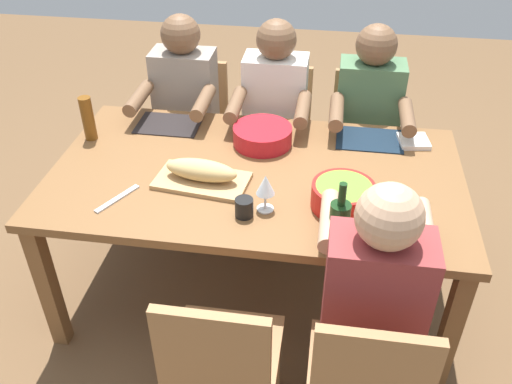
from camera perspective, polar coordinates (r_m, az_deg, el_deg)
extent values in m
plane|color=brown|center=(2.93, 0.00, -10.01)|extent=(8.00, 8.00, 0.00)
cube|color=brown|center=(2.47, 0.00, 1.71)|extent=(1.84, 1.04, 0.04)
cube|color=brown|center=(3.09, 17.33, -0.64)|extent=(0.07, 0.07, 0.70)
cube|color=brown|center=(3.25, -13.92, 2.05)|extent=(0.07, 0.07, 0.70)
cube|color=brown|center=(2.41, 19.50, -13.63)|extent=(0.07, 0.07, 0.70)
cube|color=brown|center=(2.62, -20.83, -9.17)|extent=(0.07, 0.07, 0.70)
cube|color=#9E7044|center=(3.26, 2.01, 5.03)|extent=(0.40, 0.40, 0.03)
cube|color=#9E7044|center=(3.31, 2.47, 9.79)|extent=(0.38, 0.04, 0.40)
cube|color=#9E7044|center=(3.23, 4.55, -0.18)|extent=(0.04, 0.04, 0.42)
cube|color=#9E7044|center=(3.26, -1.41, 0.35)|extent=(0.04, 0.04, 0.42)
cube|color=#9E7044|center=(3.51, 5.03, 3.06)|extent=(0.04, 0.04, 0.42)
cube|color=#9E7044|center=(3.54, -0.47, 3.51)|extent=(0.04, 0.04, 0.42)
cylinder|color=#2D2D38|center=(3.18, 2.88, -0.38)|extent=(0.11, 0.11, 0.45)
cylinder|color=#2D2D38|center=(3.20, 0.03, -0.12)|extent=(0.11, 0.11, 0.45)
cube|color=white|center=(3.07, 1.98, 9.08)|extent=(0.34, 0.20, 0.55)
cylinder|color=brown|center=(2.76, 4.89, 8.56)|extent=(0.07, 0.30, 0.07)
cylinder|color=brown|center=(2.80, -2.15, 9.06)|extent=(0.07, 0.30, 0.07)
sphere|color=brown|center=(2.92, 2.13, 15.57)|extent=(0.21, 0.21, 0.21)
cube|color=#9E7044|center=(3.25, 10.93, 4.26)|extent=(0.40, 0.40, 0.03)
cube|color=#9E7044|center=(3.31, 11.33, 9.03)|extent=(0.38, 0.04, 0.40)
cube|color=#9E7044|center=(3.25, 13.49, -0.96)|extent=(0.04, 0.04, 0.42)
cube|color=#9E7044|center=(3.22, 7.50, -0.44)|extent=(0.04, 0.04, 0.42)
cube|color=#9E7044|center=(3.53, 13.26, 2.32)|extent=(0.04, 0.04, 0.42)
cube|color=#9E7044|center=(3.51, 7.74, 2.82)|extent=(0.04, 0.04, 0.42)
cylinder|color=#2D2D38|center=(3.19, 11.96, -1.17)|extent=(0.11, 0.11, 0.45)
cylinder|color=#2D2D38|center=(3.18, 9.09, -0.92)|extent=(0.11, 0.11, 0.45)
cube|color=#4C724C|center=(3.06, 11.54, 8.27)|extent=(0.34, 0.20, 0.55)
cylinder|color=brown|center=(2.78, 15.43, 7.57)|extent=(0.07, 0.30, 0.07)
cylinder|color=brown|center=(2.76, 8.37, 8.27)|extent=(0.07, 0.30, 0.07)
sphere|color=brown|center=(2.91, 12.43, 14.72)|extent=(0.21, 0.21, 0.21)
cube|color=#9E7044|center=(2.11, -3.21, -16.40)|extent=(0.40, 0.40, 0.03)
cube|color=#9E7044|center=(1.84, -4.59, -16.76)|extent=(0.38, 0.04, 0.40)
cube|color=#9E7044|center=(2.42, -6.33, -15.96)|extent=(0.04, 0.04, 0.42)
cube|color=#9E7044|center=(2.38, 2.02, -17.01)|extent=(0.04, 0.04, 0.42)
cube|color=#9E7044|center=(2.10, 11.17, -17.76)|extent=(0.40, 0.40, 0.03)
cube|color=#9E7044|center=(1.82, 12.02, -18.35)|extent=(0.38, 0.04, 0.40)
cube|color=#9E7044|center=(2.37, 6.20, -17.40)|extent=(0.04, 0.04, 0.42)
cube|color=#9E7044|center=(2.40, 14.73, -17.93)|extent=(0.04, 0.04, 0.42)
cylinder|color=#2D2D38|center=(2.40, 8.54, -16.44)|extent=(0.11, 0.11, 0.45)
cylinder|color=#2D2D38|center=(2.41, 12.50, -16.70)|extent=(0.11, 0.11, 0.45)
cube|color=maroon|center=(1.92, 12.15, -11.19)|extent=(0.34, 0.20, 0.55)
cylinder|color=tan|center=(2.03, 7.62, -2.92)|extent=(0.07, 0.30, 0.07)
cylinder|color=tan|center=(2.06, 17.10, -3.70)|extent=(0.07, 0.30, 0.07)
sphere|color=tan|center=(1.67, 13.71, -2.51)|extent=(0.21, 0.21, 0.21)
cube|color=#9E7044|center=(3.34, -6.69, 5.67)|extent=(0.40, 0.40, 0.03)
cube|color=#9E7044|center=(3.40, -6.18, 10.30)|extent=(0.38, 0.04, 0.40)
cube|color=#9E7044|center=(3.29, -4.27, 0.60)|extent=(0.04, 0.04, 0.42)
cube|color=#9E7044|center=(3.37, -9.92, 1.09)|extent=(0.04, 0.04, 0.42)
cube|color=#9E7044|center=(3.56, -3.12, 3.72)|extent=(0.04, 0.04, 0.42)
cube|color=#9E7044|center=(3.64, -8.39, 4.11)|extent=(0.04, 0.04, 0.42)
cylinder|color=#2D2D38|center=(3.26, -6.00, 0.41)|extent=(0.11, 0.11, 0.45)
cylinder|color=#2D2D38|center=(3.30, -8.70, 0.65)|extent=(0.11, 0.11, 0.45)
cube|color=gray|center=(3.16, -7.32, 9.63)|extent=(0.34, 0.20, 0.55)
cylinder|color=brown|center=(2.83, -5.52, 9.26)|extent=(0.07, 0.30, 0.07)
cylinder|color=brown|center=(2.92, -12.10, 9.54)|extent=(0.07, 0.30, 0.07)
sphere|color=brown|center=(3.01, -7.86, 15.94)|extent=(0.21, 0.21, 0.21)
cylinder|color=#B21923|center=(2.64, 0.68, 5.89)|extent=(0.28, 0.28, 0.09)
cylinder|color=beige|center=(2.63, 0.69, 6.44)|extent=(0.25, 0.25, 0.03)
cylinder|color=red|center=(2.25, 9.03, -0.41)|extent=(0.26, 0.26, 0.10)
cylinder|color=#669E33|center=(2.23, 9.11, 0.28)|extent=(0.23, 0.23, 0.04)
cube|color=tan|center=(2.39, -5.64, 1.18)|extent=(0.42, 0.27, 0.02)
ellipsoid|color=tan|center=(2.36, -5.71, 2.28)|extent=(0.33, 0.15, 0.09)
cylinder|color=#193819|center=(2.01, 8.59, -3.58)|extent=(0.08, 0.08, 0.20)
cylinder|color=#193819|center=(1.92, 8.97, -0.25)|extent=(0.03, 0.03, 0.09)
cylinder|color=brown|center=(2.78, -17.08, 7.33)|extent=(0.06, 0.06, 0.22)
cylinder|color=silver|center=(2.23, 0.97, -1.75)|extent=(0.07, 0.07, 0.01)
cylinder|color=silver|center=(2.21, 0.98, -0.91)|extent=(0.01, 0.01, 0.07)
cone|color=silver|center=(2.16, 1.00, 0.78)|extent=(0.08, 0.08, 0.08)
cube|color=#142333|center=(2.75, 11.69, 5.37)|extent=(0.32, 0.23, 0.01)
cylinder|color=black|center=(2.18, -1.37, -1.62)|extent=(0.07, 0.07, 0.08)
cylinder|color=white|center=(2.17, 14.45, -3.00)|extent=(0.07, 0.07, 0.08)
cube|color=black|center=(2.86, -9.06, 6.94)|extent=(0.32, 0.23, 0.01)
cube|color=silver|center=(2.36, -14.22, -0.67)|extent=(0.13, 0.21, 0.01)
cube|color=white|center=(2.77, 16.06, 5.10)|extent=(0.16, 0.16, 0.02)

